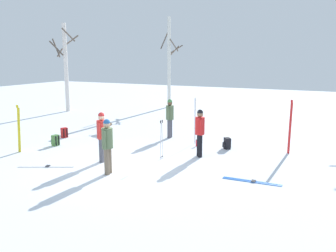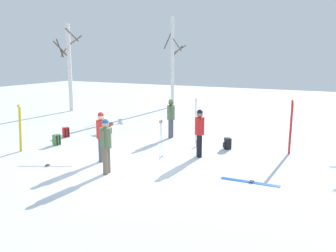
% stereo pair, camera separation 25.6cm
% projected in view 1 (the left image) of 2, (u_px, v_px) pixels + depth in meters
% --- Properties ---
extents(ground_plane, '(60.00, 60.00, 0.00)m').
position_uv_depth(ground_plane, '(129.00, 167.00, 11.92)').
color(ground_plane, white).
extents(person_0, '(0.34, 0.51, 1.72)m').
position_uv_depth(person_0, '(107.00, 143.00, 11.03)').
color(person_0, '#72604C').
rests_on(person_0, ground_plane).
extents(person_1, '(0.34, 0.51, 1.72)m').
position_uv_depth(person_1, '(102.00, 134.00, 12.32)').
color(person_1, '#4C4C56').
rests_on(person_1, ground_plane).
extents(person_2, '(0.34, 0.45, 1.72)m').
position_uv_depth(person_2, '(200.00, 130.00, 12.95)').
color(person_2, black).
rests_on(person_2, ground_plane).
extents(person_3, '(0.34, 0.52, 1.72)m').
position_uv_depth(person_3, '(170.00, 116.00, 15.94)').
color(person_3, '#4C4C56').
rests_on(person_3, ground_plane).
extents(dog, '(0.87, 0.39, 0.57)m').
position_uv_depth(dog, '(106.00, 125.00, 16.93)').
color(dog, brown).
rests_on(dog, ground_plane).
extents(ski_pair_planted_0, '(0.02, 0.15, 1.91)m').
position_uv_depth(ski_pair_planted_0, '(195.00, 121.00, 14.84)').
color(ski_pair_planted_0, white).
rests_on(ski_pair_planted_0, ground_plane).
extents(ski_pair_planted_1, '(0.24, 0.03, 1.80)m').
position_uv_depth(ski_pair_planted_1, '(19.00, 129.00, 13.54)').
color(ski_pair_planted_1, yellow).
rests_on(ski_pair_planted_1, ground_plane).
extents(ski_pair_planted_2, '(0.12, 0.13, 2.01)m').
position_uv_depth(ski_pair_planted_2, '(290.00, 127.00, 13.36)').
color(ski_pair_planted_2, red).
rests_on(ski_pair_planted_2, ground_plane).
extents(ski_pair_lying_0, '(1.71, 0.22, 0.05)m').
position_uv_depth(ski_pair_lying_0, '(252.00, 181.00, 10.51)').
color(ski_pair_lying_0, blue).
rests_on(ski_pair_lying_0, ground_plane).
extents(ski_pair_lying_1, '(1.71, 0.97, 0.05)m').
position_uv_depth(ski_pair_lying_1, '(46.00, 167.00, 11.91)').
color(ski_pair_lying_1, white).
rests_on(ski_pair_lying_1, ground_plane).
extents(ski_poles_0, '(0.07, 0.22, 1.39)m').
position_uv_depth(ski_poles_0, '(161.00, 138.00, 12.70)').
color(ski_poles_0, '#B2B2BC').
rests_on(ski_poles_0, ground_plane).
extents(backpack_0, '(0.35, 0.34, 0.44)m').
position_uv_depth(backpack_0, '(227.00, 143.00, 14.17)').
color(backpack_0, black).
rests_on(backpack_0, ground_plane).
extents(backpack_1, '(0.31, 0.28, 0.44)m').
position_uv_depth(backpack_1, '(55.00, 140.00, 14.67)').
color(backpack_1, '#4C7F3F').
rests_on(backpack_1, ground_plane).
extents(backpack_2, '(0.34, 0.32, 0.44)m').
position_uv_depth(backpack_2, '(64.00, 133.00, 16.12)').
color(backpack_2, red).
rests_on(backpack_2, ground_plane).
extents(water_bottle_0, '(0.08, 0.08, 0.28)m').
position_uv_depth(water_bottle_0, '(197.00, 143.00, 14.58)').
color(water_bottle_0, red).
rests_on(water_bottle_0, ground_plane).
extents(birch_tree_0, '(1.48, 1.51, 5.58)m').
position_uv_depth(birch_tree_0, '(65.00, 65.00, 23.17)').
color(birch_tree_0, silver).
rests_on(birch_tree_0, ground_plane).
extents(birch_tree_1, '(1.36, 1.42, 6.16)m').
position_uv_depth(birch_tree_1, '(169.00, 61.00, 25.10)').
color(birch_tree_1, silver).
rests_on(birch_tree_1, ground_plane).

